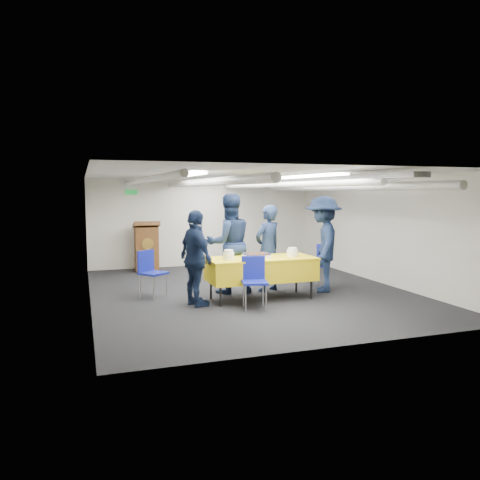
{
  "coord_description": "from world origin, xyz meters",
  "views": [
    {
      "loc": [
        -3.1,
        -8.59,
        1.98
      ],
      "look_at": [
        -0.25,
        -0.2,
        1.05
      ],
      "focal_mm": 35.0,
      "sensor_mm": 36.0,
      "label": 1
    }
  ],
  "objects_px": {
    "sailor_b": "(229,244)",
    "chair_near": "(254,277)",
    "serving_table": "(261,269)",
    "sailor_c": "(196,258)",
    "podium": "(146,246)",
    "sailor_a": "(268,248)",
    "chair_left": "(150,269)",
    "sailor_d": "(323,244)",
    "chair_right": "(318,261)",
    "sheet_cake": "(256,255)"
  },
  "relations": [
    {
      "from": "sailor_b",
      "to": "chair_near",
      "type": "bearing_deg",
      "value": 91.38
    },
    {
      "from": "serving_table",
      "to": "sailor_c",
      "type": "bearing_deg",
      "value": -174.2
    },
    {
      "from": "sailor_b",
      "to": "sailor_c",
      "type": "distance_m",
      "value": 1.2
    },
    {
      "from": "serving_table",
      "to": "podium",
      "type": "bearing_deg",
      "value": 112.95
    },
    {
      "from": "serving_table",
      "to": "sailor_a",
      "type": "relative_size",
      "value": 1.16
    },
    {
      "from": "chair_left",
      "to": "sailor_d",
      "type": "bearing_deg",
      "value": -11.18
    },
    {
      "from": "chair_near",
      "to": "chair_right",
      "type": "relative_size",
      "value": 1.0
    },
    {
      "from": "chair_right",
      "to": "sailor_a",
      "type": "height_order",
      "value": "sailor_a"
    },
    {
      "from": "serving_table",
      "to": "sheet_cake",
      "type": "relative_size",
      "value": 4.24
    },
    {
      "from": "sailor_b",
      "to": "serving_table",
      "type": "bearing_deg",
      "value": 118.32
    },
    {
      "from": "podium",
      "to": "chair_right",
      "type": "bearing_deg",
      "value": -44.97
    },
    {
      "from": "chair_right",
      "to": "sailor_c",
      "type": "distance_m",
      "value": 2.89
    },
    {
      "from": "chair_near",
      "to": "sailor_d",
      "type": "relative_size",
      "value": 0.46
    },
    {
      "from": "chair_near",
      "to": "sailor_c",
      "type": "relative_size",
      "value": 0.52
    },
    {
      "from": "chair_near",
      "to": "sailor_c",
      "type": "height_order",
      "value": "sailor_c"
    },
    {
      "from": "chair_left",
      "to": "sailor_c",
      "type": "distance_m",
      "value": 1.22
    },
    {
      "from": "podium",
      "to": "sailor_b",
      "type": "height_order",
      "value": "sailor_b"
    },
    {
      "from": "sheet_cake",
      "to": "chair_right",
      "type": "height_order",
      "value": "chair_right"
    },
    {
      "from": "chair_right",
      "to": "podium",
      "type": "bearing_deg",
      "value": 135.03
    },
    {
      "from": "sailor_c",
      "to": "chair_near",
      "type": "bearing_deg",
      "value": -129.59
    },
    {
      "from": "sheet_cake",
      "to": "sailor_c",
      "type": "bearing_deg",
      "value": -172.59
    },
    {
      "from": "chair_near",
      "to": "sailor_d",
      "type": "height_order",
      "value": "sailor_d"
    },
    {
      "from": "podium",
      "to": "chair_near",
      "type": "xyz_separation_m",
      "value": [
        1.24,
        -4.29,
        -0.08
      ]
    },
    {
      "from": "podium",
      "to": "chair_right",
      "type": "distance_m",
      "value": 4.4
    },
    {
      "from": "chair_left",
      "to": "chair_right",
      "type": "bearing_deg",
      "value": -3.75
    },
    {
      "from": "sailor_a",
      "to": "sailor_d",
      "type": "relative_size",
      "value": 0.91
    },
    {
      "from": "sheet_cake",
      "to": "chair_right",
      "type": "distance_m",
      "value": 1.74
    },
    {
      "from": "chair_left",
      "to": "sheet_cake",
      "type": "bearing_deg",
      "value": -24.71
    },
    {
      "from": "sailor_c",
      "to": "sailor_a",
      "type": "bearing_deg",
      "value": -80.52
    },
    {
      "from": "serving_table",
      "to": "chair_near",
      "type": "xyz_separation_m",
      "value": [
        -0.34,
        -0.55,
        -0.03
      ]
    },
    {
      "from": "sheet_cake",
      "to": "sailor_b",
      "type": "xyz_separation_m",
      "value": [
        -0.31,
        0.67,
        0.16
      ]
    },
    {
      "from": "chair_near",
      "to": "sailor_c",
      "type": "bearing_deg",
      "value": 155.18
    },
    {
      "from": "podium",
      "to": "chair_right",
      "type": "relative_size",
      "value": 1.44
    },
    {
      "from": "sailor_c",
      "to": "sailor_d",
      "type": "distance_m",
      "value": 2.66
    },
    {
      "from": "chair_right",
      "to": "sailor_d",
      "type": "distance_m",
      "value": 0.61
    },
    {
      "from": "chair_near",
      "to": "serving_table",
      "type": "bearing_deg",
      "value": 58.08
    },
    {
      "from": "sailor_d",
      "to": "podium",
      "type": "bearing_deg",
      "value": -111.99
    },
    {
      "from": "chair_right",
      "to": "sailor_a",
      "type": "distance_m",
      "value": 1.19
    },
    {
      "from": "sailor_b",
      "to": "sailor_a",
      "type": "bearing_deg",
      "value": 172.12
    },
    {
      "from": "chair_right",
      "to": "sailor_b",
      "type": "relative_size",
      "value": 0.45
    },
    {
      "from": "sailor_b",
      "to": "sailor_d",
      "type": "xyz_separation_m",
      "value": [
        1.78,
        -0.49,
        -0.02
      ]
    },
    {
      "from": "chair_near",
      "to": "sailor_d",
      "type": "bearing_deg",
      "value": 23.81
    },
    {
      "from": "sailor_a",
      "to": "sailor_c",
      "type": "xyz_separation_m",
      "value": [
        -1.63,
        -0.73,
        -0.02
      ]
    },
    {
      "from": "chair_right",
      "to": "sailor_d",
      "type": "height_order",
      "value": "sailor_d"
    },
    {
      "from": "chair_left",
      "to": "sailor_b",
      "type": "height_order",
      "value": "sailor_b"
    },
    {
      "from": "chair_left",
      "to": "sailor_a",
      "type": "relative_size",
      "value": 0.51
    },
    {
      "from": "serving_table",
      "to": "chair_left",
      "type": "height_order",
      "value": "chair_left"
    },
    {
      "from": "sheet_cake",
      "to": "sailor_a",
      "type": "bearing_deg",
      "value": 51.66
    },
    {
      "from": "sailor_a",
      "to": "chair_left",
      "type": "bearing_deg",
      "value": -29.99
    },
    {
      "from": "sailor_b",
      "to": "sailor_d",
      "type": "height_order",
      "value": "sailor_b"
    }
  ]
}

